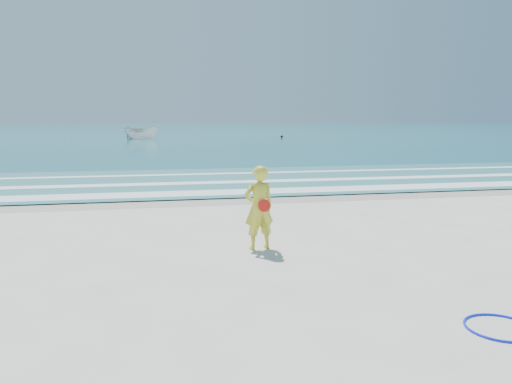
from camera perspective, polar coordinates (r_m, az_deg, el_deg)
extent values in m
plane|color=silver|center=(8.89, 2.33, -10.30)|extent=(400.00, 400.00, 0.00)
cube|color=#B2A893|center=(17.52, -4.72, -0.87)|extent=(400.00, 2.40, 0.00)
cube|color=#19727F|center=(113.22, -10.57, 7.03)|extent=(400.00, 190.00, 0.04)
cube|color=#59B7AD|center=(22.44, -6.24, 1.31)|extent=(400.00, 10.00, 0.01)
cube|color=white|center=(18.79, -5.19, -0.07)|extent=(400.00, 1.40, 0.01)
cube|color=white|center=(21.64, -6.05, 1.06)|extent=(400.00, 0.90, 0.01)
cube|color=white|center=(24.91, -6.78, 2.04)|extent=(400.00, 0.60, 0.01)
torus|color=#0D22FB|center=(7.84, 26.11, -13.72)|extent=(1.12, 1.12, 0.03)
imported|color=silver|center=(64.73, -12.92, 6.67)|extent=(4.85, 2.98, 1.76)
sphere|color=black|center=(67.76, 2.96, 6.36)|extent=(0.35, 0.35, 0.35)
imported|color=yellow|center=(10.84, 0.33, -1.81)|extent=(0.74, 0.55, 1.84)
cylinder|color=red|center=(10.67, 0.95, -1.55)|extent=(0.27, 0.08, 0.27)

